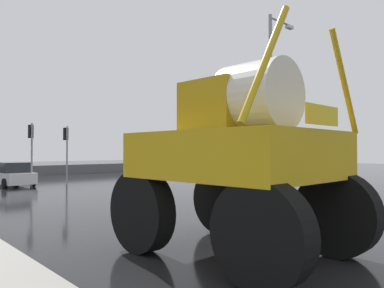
{
  "coord_description": "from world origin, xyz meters",
  "views": [
    {
      "loc": [
        -6.86,
        0.33,
        2.27
      ],
      "look_at": [
        -0.87,
        6.93,
        2.43
      ],
      "focal_mm": 34.39,
      "sensor_mm": 36.0,
      "label": 1
    }
  ],
  "objects_px": {
    "traffic_signal_near_right": "(254,144)",
    "streetlight_near_right": "(272,96)",
    "oversize_sprayer": "(238,158)",
    "traffic_signal_far_left": "(66,142)",
    "traffic_signal_far_right": "(31,140)",
    "sedan_ahead": "(11,175)"
  },
  "relations": [
    {
      "from": "traffic_signal_near_right",
      "to": "traffic_signal_far_left",
      "type": "relative_size",
      "value": 0.88
    },
    {
      "from": "traffic_signal_far_right",
      "to": "oversize_sprayer",
      "type": "bearing_deg",
      "value": -95.75
    },
    {
      "from": "oversize_sprayer",
      "to": "traffic_signal_far_left",
      "type": "height_order",
      "value": "oversize_sprayer"
    },
    {
      "from": "sedan_ahead",
      "to": "oversize_sprayer",
      "type": "bearing_deg",
      "value": 172.35
    },
    {
      "from": "oversize_sprayer",
      "to": "streetlight_near_right",
      "type": "bearing_deg",
      "value": -60.54
    },
    {
      "from": "streetlight_near_right",
      "to": "oversize_sprayer",
      "type": "bearing_deg",
      "value": -148.44
    },
    {
      "from": "oversize_sprayer",
      "to": "traffic_signal_far_left",
      "type": "bearing_deg",
      "value": -14.65
    },
    {
      "from": "traffic_signal_near_right",
      "to": "traffic_signal_far_left",
      "type": "distance_m",
      "value": 14.67
    },
    {
      "from": "sedan_ahead",
      "to": "traffic_signal_far_right",
      "type": "distance_m",
      "value": 2.7
    },
    {
      "from": "traffic_signal_near_right",
      "to": "sedan_ahead",
      "type": "bearing_deg",
      "value": 106.58
    },
    {
      "from": "oversize_sprayer",
      "to": "sedan_ahead",
      "type": "relative_size",
      "value": 1.22
    },
    {
      "from": "traffic_signal_near_right",
      "to": "traffic_signal_far_right",
      "type": "height_order",
      "value": "traffic_signal_far_right"
    },
    {
      "from": "sedan_ahead",
      "to": "traffic_signal_near_right",
      "type": "relative_size",
      "value": 1.22
    },
    {
      "from": "traffic_signal_near_right",
      "to": "oversize_sprayer",
      "type": "bearing_deg",
      "value": -144.58
    },
    {
      "from": "traffic_signal_near_right",
      "to": "streetlight_near_right",
      "type": "distance_m",
      "value": 4.6
    },
    {
      "from": "sedan_ahead",
      "to": "streetlight_near_right",
      "type": "distance_m",
      "value": 17.09
    },
    {
      "from": "traffic_signal_near_right",
      "to": "traffic_signal_far_right",
      "type": "xyz_separation_m",
      "value": [
        -3.97,
        14.57,
        0.4
      ]
    },
    {
      "from": "streetlight_near_right",
      "to": "traffic_signal_far_right",
      "type": "bearing_deg",
      "value": 119.88
    },
    {
      "from": "oversize_sprayer",
      "to": "traffic_signal_far_right",
      "type": "distance_m",
      "value": 18.84
    },
    {
      "from": "traffic_signal_far_right",
      "to": "traffic_signal_far_left",
      "type": "bearing_deg",
      "value": 0.03
    },
    {
      "from": "sedan_ahead",
      "to": "streetlight_near_right",
      "type": "bearing_deg",
      "value": -154.6
    },
    {
      "from": "oversize_sprayer",
      "to": "sedan_ahead",
      "type": "xyz_separation_m",
      "value": [
        1.12,
        20.08,
        -1.4
      ]
    }
  ]
}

